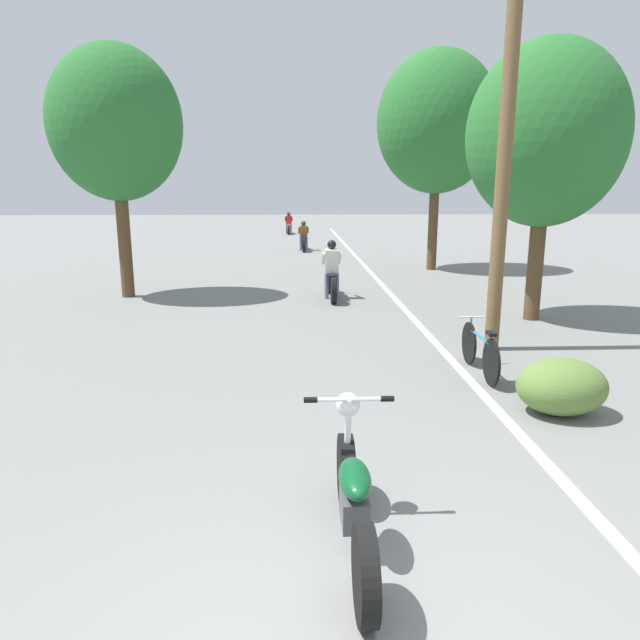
# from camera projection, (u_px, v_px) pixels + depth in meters

# --- Properties ---
(lane_stripe_edge) EXTENTS (0.14, 48.00, 0.01)m
(lane_stripe_edge) POSITION_uv_depth(u_px,v_px,m) (384.00, 287.00, 16.13)
(lane_stripe_edge) COLOR white
(lane_stripe_edge) RESTS_ON ground
(utility_pole) EXTENTS (1.10, 0.24, 7.46)m
(utility_pole) POSITION_uv_depth(u_px,v_px,m) (507.00, 117.00, 9.02)
(utility_pole) COLOR brown
(utility_pole) RESTS_ON ground
(roadside_tree_right_near) EXTENTS (3.16, 2.85, 5.58)m
(roadside_tree_right_near) POSITION_uv_depth(u_px,v_px,m) (546.00, 135.00, 11.30)
(roadside_tree_right_near) COLOR #513A23
(roadside_tree_right_near) RESTS_ON ground
(roadside_tree_right_far) EXTENTS (3.96, 3.57, 7.11)m
(roadside_tree_right_far) POSITION_uv_depth(u_px,v_px,m) (437.00, 123.00, 18.56)
(roadside_tree_right_far) COLOR #513A23
(roadside_tree_right_far) RESTS_ON ground
(roadside_tree_left) EXTENTS (3.20, 2.88, 6.09)m
(roadside_tree_left) POSITION_uv_depth(u_px,v_px,m) (116.00, 124.00, 13.74)
(roadside_tree_left) COLOR #513A23
(roadside_tree_left) RESTS_ON ground
(roadside_bush) EXTENTS (1.10, 0.88, 0.70)m
(roadside_bush) POSITION_uv_depth(u_px,v_px,m) (562.00, 386.00, 6.96)
(roadside_bush) COLOR #5B7A38
(roadside_bush) RESTS_ON ground
(motorcycle_foreground) EXTENTS (0.74, 2.01, 1.07)m
(motorcycle_foreground) POSITION_uv_depth(u_px,v_px,m) (354.00, 498.00, 4.31)
(motorcycle_foreground) COLOR black
(motorcycle_foreground) RESTS_ON ground
(motorcycle_rider_lead) EXTENTS (0.50, 2.11, 1.47)m
(motorcycle_rider_lead) POSITION_uv_depth(u_px,v_px,m) (332.00, 277.00, 14.34)
(motorcycle_rider_lead) COLOR black
(motorcycle_rider_lead) RESTS_ON ground
(motorcycle_rider_mid) EXTENTS (0.50, 2.10, 1.32)m
(motorcycle_rider_mid) POSITION_uv_depth(u_px,v_px,m) (304.00, 239.00, 25.58)
(motorcycle_rider_mid) COLOR black
(motorcycle_rider_mid) RESTS_ON ground
(motorcycle_rider_far) EXTENTS (0.50, 1.96, 1.33)m
(motorcycle_rider_far) POSITION_uv_depth(u_px,v_px,m) (289.00, 225.00, 35.11)
(motorcycle_rider_far) COLOR black
(motorcycle_rider_far) RESTS_ON ground
(bicycle_parked) EXTENTS (0.44, 1.71, 0.78)m
(bicycle_parked) POSITION_uv_depth(u_px,v_px,m) (480.00, 351.00, 8.47)
(bicycle_parked) COLOR black
(bicycle_parked) RESTS_ON ground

